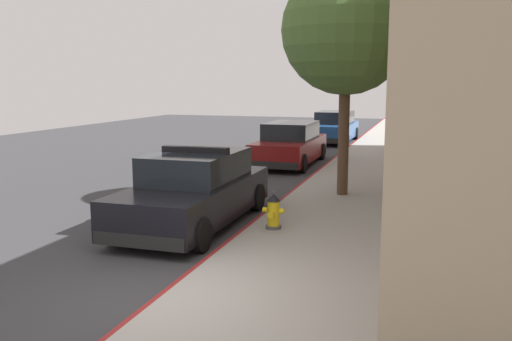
% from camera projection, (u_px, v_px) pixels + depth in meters
% --- Properties ---
extents(ground_plane, '(30.93, 60.00, 0.20)m').
position_uv_depth(ground_plane, '(181.00, 176.00, 18.49)').
color(ground_plane, '#353538').
extents(sidewalk_pavement, '(3.01, 60.00, 0.13)m').
position_uv_depth(sidewalk_pavement, '(361.00, 180.00, 16.69)').
color(sidewalk_pavement, '#9E9991').
rests_on(sidewalk_pavement, ground).
extents(curb_painted_edge, '(0.08, 60.00, 0.13)m').
position_uv_depth(curb_painted_edge, '(311.00, 178.00, 17.15)').
color(curb_painted_edge, maroon).
rests_on(curb_painted_edge, ground).
extents(police_cruiser, '(1.94, 4.84, 1.68)m').
position_uv_depth(police_cruiser, '(195.00, 191.00, 11.65)').
color(police_cruiser, black).
rests_on(police_cruiser, ground).
extents(parked_car_silver_ahead, '(1.94, 4.84, 1.56)m').
position_uv_depth(parked_car_silver_ahead, '(290.00, 145.00, 20.24)').
color(parked_car_silver_ahead, maroon).
rests_on(parked_car_silver_ahead, ground).
extents(parked_car_dark_far, '(1.94, 4.84, 1.56)m').
position_uv_depth(parked_car_dark_far, '(334.00, 128.00, 27.77)').
color(parked_car_dark_far, navy).
rests_on(parked_car_dark_far, ground).
extents(fire_hydrant, '(0.44, 0.40, 0.76)m').
position_uv_depth(fire_hydrant, '(273.00, 211.00, 10.93)').
color(fire_hydrant, '#4C4C51').
rests_on(fire_hydrant, sidewalk_pavement).
extents(street_tree, '(3.25, 3.25, 5.82)m').
position_uv_depth(street_tree, '(346.00, 30.00, 13.68)').
color(street_tree, brown).
rests_on(street_tree, sidewalk_pavement).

